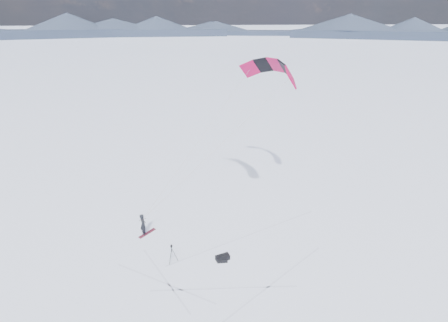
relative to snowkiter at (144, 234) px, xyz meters
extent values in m
plane|color=white|center=(2.49, -3.01, 0.00)|extent=(1800.00, 1800.00, 0.00)
cube|color=black|center=(190.58, 255.87, 2.14)|extent=(147.80, 124.57, 4.28)
cone|color=black|center=(190.58, 255.87, 4.28)|extent=(89.40, 89.40, 8.00)
cube|color=black|center=(101.38, 301.32, 2.14)|extent=(156.56, 89.15, 4.28)
cone|color=black|center=(101.38, 301.32, 4.28)|extent=(80.64, 80.64, 8.00)
cube|color=black|center=(2.49, 316.99, 2.14)|extent=(150.00, 45.00, 4.28)
cone|color=black|center=(2.49, 316.99, 4.28)|extent=(64.00, 64.00, 8.00)
cube|color=black|center=(-96.39, 301.32, 2.14)|extent=(156.56, 89.15, 4.28)
cone|color=black|center=(-96.39, 301.32, 4.28)|extent=(80.64, 80.64, 8.00)
cube|color=#B0B7D3|center=(-2.51, -7.01, 0.00)|extent=(6.00, 0.12, 0.01)
cube|color=#B0B7D3|center=(-0.81, -4.71, 0.00)|extent=(3.52, 7.29, 0.01)
cube|color=#B0B7D3|center=(0.89, -2.41, 0.00)|extent=(6.45, 7.79, 0.01)
cube|color=#B0B7D3|center=(2.59, -0.11, 0.00)|extent=(11.66, 3.07, 0.01)
cube|color=#B0B7D3|center=(4.29, -5.81, 0.00)|extent=(1.27, 5.91, 0.01)
imported|color=black|center=(0.00, 0.00, 0.00)|extent=(0.58, 0.73, 1.76)
cube|color=maroon|center=(0.23, 0.02, 0.02)|extent=(1.33, 1.19, 0.04)
cylinder|color=black|center=(2.15, -3.54, 0.55)|extent=(0.41, 0.08, 1.11)
cylinder|color=black|center=(1.89, -3.34, 0.55)|extent=(0.18, 0.39, 1.11)
cylinder|color=black|center=(1.85, -3.66, 0.55)|extent=(0.27, 0.34, 1.11)
cylinder|color=black|center=(1.96, -3.51, 0.92)|extent=(0.04, 0.04, 0.37)
cube|color=black|center=(1.96, -3.51, 1.16)|extent=(0.08, 0.08, 0.05)
cube|color=black|center=(1.96, -3.51, 1.26)|extent=(0.15, 0.11, 0.10)
cylinder|color=black|center=(1.96, -3.42, 1.26)|extent=(0.07, 0.10, 0.07)
cube|color=black|center=(5.33, -4.04, 0.18)|extent=(1.02, 0.65, 0.36)
cylinder|color=black|center=(5.33, -4.04, 0.38)|extent=(0.90, 0.29, 0.09)
cube|color=black|center=(5.29, -4.24, 0.12)|extent=(0.70, 0.39, 0.25)
cylinder|color=black|center=(5.29, -4.24, 0.27)|extent=(0.64, 0.14, 0.08)
cube|color=#AD0A40|center=(11.66, 1.73, 11.15)|extent=(1.18, 1.61, 1.70)
cube|color=black|center=(11.69, 3.00, 11.57)|extent=(1.09, 1.67, 1.44)
cube|color=#AD0A40|center=(11.37, 4.32, 11.71)|extent=(1.43, 1.65, 1.15)
cube|color=black|center=(10.73, 5.52, 11.57)|extent=(1.70, 1.49, 1.44)
cube|color=#AD0A40|center=(9.86, 6.45, 11.15)|extent=(1.89, 1.19, 1.70)
cylinder|color=gray|center=(5.83, 0.86, 6.23)|extent=(11.67, 1.75, 9.84)
cylinder|color=gray|center=(4.93, 3.22, 6.23)|extent=(9.88, 6.47, 9.84)
cylinder|color=black|center=(0.00, 0.00, 1.32)|extent=(0.52, 0.22, 0.03)
camera|label=1|loc=(1.93, -21.29, 15.11)|focal=26.00mm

